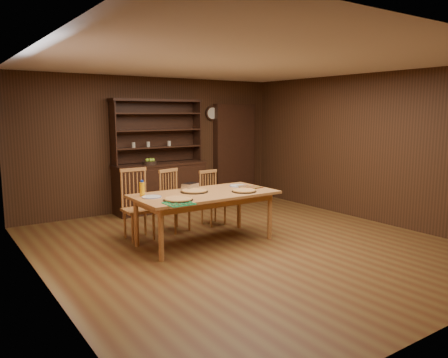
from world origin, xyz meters
TOP-DOWN VIEW (x-y plane):
  - floor at (0.00, 0.00)m, footprint 6.00×6.00m
  - room_shell at (0.00, 0.00)m, footprint 6.00×6.00m
  - china_hutch at (-0.00, 2.75)m, footprint 1.84×0.52m
  - doorway at (1.90, 2.90)m, footprint 1.00×0.18m
  - wall_clock at (1.35, 2.96)m, footprint 0.30×0.05m
  - dining_table at (-0.41, 0.44)m, footprint 2.09×1.04m
  - chair_left at (-1.15, 1.23)m, footprint 0.45×0.43m
  - chair_center at (-0.48, 1.31)m, footprint 0.50×0.49m
  - chair_right at (0.27, 1.32)m, footprint 0.40×0.39m
  - pizza_left at (-1.00, 0.16)m, footprint 0.40×0.40m
  - pizza_right at (0.12, 0.18)m, footprint 0.37×0.37m
  - pizza_center at (-0.50, 0.58)m, footprint 0.41×0.41m
  - cooling_rack at (-1.10, -0.04)m, footprint 0.43×0.43m
  - plate_left at (-1.20, 0.56)m, footprint 0.27×0.27m
  - plate_right at (0.33, 0.62)m, footprint 0.27×0.27m
  - foil_dish at (-0.43, 0.82)m, footprint 0.28×0.24m
  - juice_bottle at (-1.27, 0.72)m, footprint 0.07×0.07m
  - pot_holder_a at (0.46, 0.38)m, footprint 0.24×0.24m
  - pot_holder_b at (0.36, 0.50)m, footprint 0.25×0.25m
  - fruit_bowl at (-0.23, 2.69)m, footprint 0.27×0.27m

SIDE VIEW (x-z plane):
  - floor at x=0.00m, z-range 0.00..0.00m
  - chair_right at x=0.27m, z-range 0.03..0.96m
  - chair_center at x=-0.48m, z-range 0.03..1.04m
  - chair_left at x=-1.15m, z-range 0.03..1.11m
  - china_hutch at x=0.00m, z-range -0.49..1.68m
  - dining_table at x=-0.41m, z-range 0.30..1.05m
  - cooling_rack at x=-1.10m, z-range 0.75..0.77m
  - pot_holder_b at x=0.36m, z-range 0.75..0.77m
  - pot_holder_a at x=0.46m, z-range 0.75..0.77m
  - plate_left at x=-1.20m, z-range 0.75..0.77m
  - plate_right at x=0.33m, z-range 0.75..0.77m
  - pizza_center at x=-0.50m, z-range 0.75..0.79m
  - pizza_left at x=-1.00m, z-range 0.75..0.79m
  - pizza_right at x=0.12m, z-range 0.75..0.79m
  - foil_dish at x=-0.43m, z-range 0.75..0.84m
  - juice_bottle at x=-1.27m, z-range 0.74..0.97m
  - fruit_bowl at x=-0.23m, z-range 0.93..1.04m
  - doorway at x=1.90m, z-range 0.00..2.10m
  - room_shell at x=0.00m, z-range -1.42..4.58m
  - wall_clock at x=1.35m, z-range 1.75..2.05m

